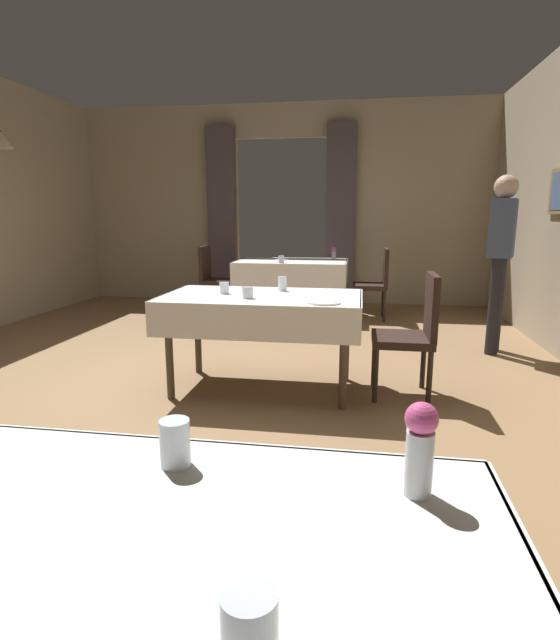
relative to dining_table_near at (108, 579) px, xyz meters
The scene contains 19 objects.
ground 3.06m from the dining_table_near, 105.40° to the left, with size 10.08×10.08×0.00m, color olive.
wall_back 7.16m from the dining_table_near, 96.41° to the left, with size 6.40×0.27×3.00m.
dining_table_near is the anchor object (origin of this frame).
dining_table_mid 2.93m from the dining_table_near, 95.46° to the left, with size 1.51×0.89×0.75m.
dining_table_far 5.93m from the dining_table_near, 94.47° to the left, with size 1.48×0.98×0.75m.
chair_mid_right 3.07m from the dining_table_near, 73.72° to the left, with size 0.44×0.44×0.93m.
chair_far_right 5.87m from the dining_table_near, 83.51° to the left, with size 0.44×0.44×0.93m.
chair_far_left 6.17m from the dining_table_near, 104.91° to the left, with size 0.44×0.44×0.93m.
flower_vase_near 0.67m from the dining_table_near, 23.01° to the left, with size 0.07×0.07×0.21m.
glass_near_b 0.33m from the dining_table_near, 84.50° to the left, with size 0.07×0.07×0.11m, color silver.
glass_near_c 0.40m from the dining_table_near, 31.32° to the right, with size 0.08×0.08×0.09m, color silver.
glass_mid_a 3.00m from the dining_table_near, 101.22° to the left, with size 0.08×0.08×0.09m, color silver.
glass_mid_b 3.16m from the dining_table_near, 92.94° to the left, with size 0.07×0.07×0.12m, color silver.
glass_mid_c 2.78m from the dining_table_near, 97.35° to the left, with size 0.08×0.08×0.08m, color silver.
plate_mid_d 2.64m from the dining_table_near, 85.40° to the left, with size 0.24×0.24×0.01m, color white.
flower_vase_far 6.23m from the dining_table_near, 89.25° to the left, with size 0.07×0.07×0.17m.
glass_far_b 5.59m from the dining_table_near, 95.72° to the left, with size 0.08×0.08×0.09m, color silver.
plate_far_c 6.08m from the dining_table_near, 95.87° to the left, with size 0.20×0.20×0.01m, color white.
person_waiter_by_doorway 4.71m from the dining_table_near, 67.67° to the left, with size 0.33×0.41×1.72m.
Camera 1 is at (1.25, -3.64, 1.34)m, focal length 27.88 mm.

